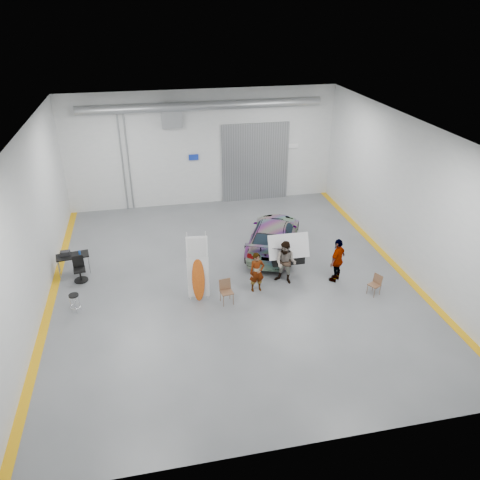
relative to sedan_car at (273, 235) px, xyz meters
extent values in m
plane|color=#56585D|center=(-2.24, -2.07, -0.70)|extent=(16.00, 16.00, 0.00)
cube|color=silver|center=(-9.24, -2.07, 2.30)|extent=(0.02, 16.00, 6.00)
cube|color=silver|center=(4.76, -2.07, 2.30)|extent=(0.02, 16.00, 6.00)
cube|color=silver|center=(-2.24, 5.93, 2.30)|extent=(14.00, 0.02, 6.00)
cube|color=silver|center=(-2.24, -10.07, 2.30)|extent=(14.00, 0.02, 6.00)
cube|color=silver|center=(-2.24, -2.07, 5.30)|extent=(14.00, 16.00, 0.02)
cube|color=gray|center=(0.56, 5.85, 1.40)|extent=(3.60, 0.12, 4.20)
cube|color=gray|center=(-3.74, 5.85, 4.10)|extent=(1.00, 0.50, 1.20)
cylinder|color=gray|center=(-2.24, 5.33, 4.60)|extent=(11.90, 0.44, 0.44)
cube|color=#142EA4|center=(-2.74, 5.85, 1.90)|extent=(0.50, 0.04, 0.30)
cube|color=white|center=(2.56, 5.85, 2.20)|extent=(0.70, 0.04, 0.25)
cylinder|color=gray|center=(-6.04, 5.85, 1.80)|extent=(0.08, 0.08, 5.00)
cylinder|color=gray|center=(-6.34, 5.85, 1.80)|extent=(0.08, 0.08, 5.00)
cube|color=#D2940B|center=(-9.09, -2.07, -0.69)|extent=(0.30, 16.00, 0.01)
cube|color=#D2940B|center=(4.61, -2.07, -0.69)|extent=(0.30, 16.00, 0.01)
imported|color=white|center=(0.00, 0.00, 0.00)|extent=(3.72, 5.21, 1.40)
imported|color=brown|center=(-1.48, -3.04, 0.10)|extent=(0.61, 0.42, 1.60)
imported|color=teal|center=(-0.26, -2.71, 0.18)|extent=(1.09, 1.05, 1.77)
imported|color=#995C33|center=(1.75, -2.98, 0.21)|extent=(1.08, 1.02, 1.82)
cube|color=white|center=(-3.68, -3.17, 0.22)|extent=(0.78, 0.11, 1.66)
ellipsoid|color=orange|center=(-3.68, -3.24, 0.18)|extent=(0.48, 0.27, 1.76)
cube|color=white|center=(-3.68, -3.19, 1.47)|extent=(0.76, 0.11, 0.88)
cylinder|color=white|center=(-4.00, -3.17, 0.69)|extent=(0.02, 0.02, 2.77)
cylinder|color=white|center=(-3.36, -3.17, 0.69)|extent=(0.02, 0.02, 2.77)
cube|color=brown|center=(-2.74, -3.64, -0.24)|extent=(0.49, 0.47, 0.04)
cube|color=brown|center=(-2.74, -3.44, 0.00)|extent=(0.44, 0.15, 0.41)
cube|color=brown|center=(2.76, -4.21, -0.29)|extent=(0.49, 0.50, 0.04)
cube|color=brown|center=(2.76, -4.04, -0.08)|extent=(0.24, 0.38, 0.36)
cylinder|color=black|center=(-8.09, -3.07, -0.01)|extent=(0.35, 0.35, 0.05)
torus|color=silver|center=(-8.09, -3.07, -0.48)|extent=(0.37, 0.37, 0.02)
cylinder|color=gray|center=(-8.99, -0.53, -0.32)|extent=(0.03, 0.03, 0.75)
cylinder|color=gray|center=(-7.84, -0.53, -0.32)|extent=(0.03, 0.03, 0.75)
cylinder|color=gray|center=(-8.99, -0.01, -0.32)|extent=(0.03, 0.03, 0.75)
cylinder|color=gray|center=(-7.84, -0.01, -0.32)|extent=(0.03, 0.03, 0.75)
cube|color=black|center=(-8.41, -0.27, 0.07)|extent=(1.33, 0.81, 0.04)
cylinder|color=navy|center=(-8.10, -0.37, 0.21)|extent=(0.08, 0.08, 0.23)
cube|color=black|center=(-8.67, -0.22, 0.19)|extent=(0.37, 0.23, 0.19)
cylinder|color=black|center=(-8.11, -1.00, -0.66)|extent=(0.54, 0.54, 0.04)
cylinder|color=black|center=(-8.11, -1.00, -0.43)|extent=(0.06, 0.06, 0.47)
cube|color=black|center=(-8.11, -1.00, -0.20)|extent=(0.51, 0.51, 0.07)
cube|color=black|center=(-8.11, -0.79, 0.09)|extent=(0.43, 0.12, 0.48)
cube|color=silver|center=(0.00, -2.16, 0.72)|extent=(1.63, 0.99, 0.04)
camera|label=1|loc=(-5.15, -17.59, 9.27)|focal=35.00mm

